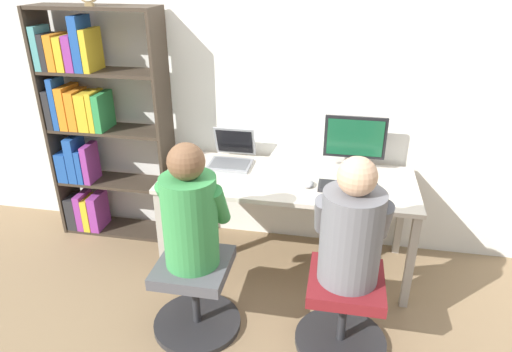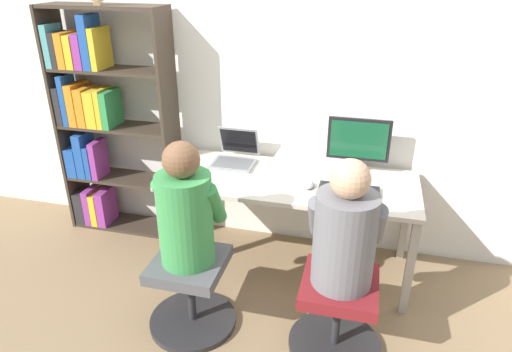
{
  "view_description": "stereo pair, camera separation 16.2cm",
  "coord_description": "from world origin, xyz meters",
  "px_view_note": "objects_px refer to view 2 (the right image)",
  "views": [
    {
      "loc": [
        0.32,
        -2.46,
        2.05
      ],
      "look_at": [
        -0.19,
        0.16,
        0.79
      ],
      "focal_mm": 32.0,
      "sensor_mm": 36.0,
      "label": 1
    },
    {
      "loc": [
        0.48,
        -2.42,
        2.05
      ],
      "look_at": [
        -0.19,
        0.16,
        0.79
      ],
      "focal_mm": 32.0,
      "sensor_mm": 36.0,
      "label": 2
    }
  ],
  "objects_px": {
    "office_chair_right": "(191,291)",
    "desktop_monitor": "(358,145)",
    "office_chair_left": "(337,314)",
    "person_at_laptop": "(185,211)",
    "person_at_monitor": "(345,232)",
    "bookshelf": "(99,123)",
    "keyboard": "(349,190)",
    "laptop": "(235,156)"
  },
  "relations": [
    {
      "from": "keyboard",
      "to": "person_at_laptop",
      "type": "distance_m",
      "value": 1.08
    },
    {
      "from": "keyboard",
      "to": "bookshelf",
      "type": "relative_size",
      "value": 0.22
    },
    {
      "from": "office_chair_right",
      "to": "bookshelf",
      "type": "bearing_deg",
      "value": 139.41
    },
    {
      "from": "office_chair_left",
      "to": "bookshelf",
      "type": "distance_m",
      "value": 2.27
    },
    {
      "from": "desktop_monitor",
      "to": "laptop",
      "type": "bearing_deg",
      "value": -176.56
    },
    {
      "from": "laptop",
      "to": "keyboard",
      "type": "distance_m",
      "value": 0.89
    },
    {
      "from": "keyboard",
      "to": "office_chair_right",
      "type": "xyz_separation_m",
      "value": [
        -0.86,
        -0.65,
        -0.47
      ]
    },
    {
      "from": "desktop_monitor",
      "to": "person_at_monitor",
      "type": "relative_size",
      "value": 0.59
    },
    {
      "from": "person_at_monitor",
      "to": "bookshelf",
      "type": "distance_m",
      "value": 2.17
    },
    {
      "from": "desktop_monitor",
      "to": "laptop",
      "type": "relative_size",
      "value": 1.28
    },
    {
      "from": "laptop",
      "to": "bookshelf",
      "type": "relative_size",
      "value": 0.19
    },
    {
      "from": "desktop_monitor",
      "to": "office_chair_right",
      "type": "height_order",
      "value": "desktop_monitor"
    },
    {
      "from": "office_chair_left",
      "to": "person_at_laptop",
      "type": "bearing_deg",
      "value": -179.03
    },
    {
      "from": "person_at_laptop",
      "to": "office_chair_left",
      "type": "bearing_deg",
      "value": 0.97
    },
    {
      "from": "keyboard",
      "to": "person_at_monitor",
      "type": "distance_m",
      "value": 0.63
    },
    {
      "from": "keyboard",
      "to": "person_at_monitor",
      "type": "bearing_deg",
      "value": -88.32
    },
    {
      "from": "person_at_monitor",
      "to": "bookshelf",
      "type": "relative_size",
      "value": 0.4
    },
    {
      "from": "person_at_monitor",
      "to": "person_at_laptop",
      "type": "height_order",
      "value": "person_at_laptop"
    },
    {
      "from": "office_chair_left",
      "to": "person_at_monitor",
      "type": "distance_m",
      "value": 0.54
    },
    {
      "from": "laptop",
      "to": "office_chair_right",
      "type": "bearing_deg",
      "value": -90.65
    },
    {
      "from": "person_at_monitor",
      "to": "bookshelf",
      "type": "bearing_deg",
      "value": 155.14
    },
    {
      "from": "desktop_monitor",
      "to": "office_chair_left",
      "type": "distance_m",
      "value": 1.16
    },
    {
      "from": "person_at_laptop",
      "to": "office_chair_right",
      "type": "bearing_deg",
      "value": -90.0
    },
    {
      "from": "office_chair_right",
      "to": "office_chair_left",
      "type": "bearing_deg",
      "value": 1.32
    },
    {
      "from": "laptop",
      "to": "person_at_laptop",
      "type": "relative_size",
      "value": 0.45
    },
    {
      "from": "office_chair_right",
      "to": "bookshelf",
      "type": "xyz_separation_m",
      "value": [
        -1.09,
        0.94,
        0.67
      ]
    },
    {
      "from": "desktop_monitor",
      "to": "office_chair_right",
      "type": "distance_m",
      "value": 1.47
    },
    {
      "from": "office_chair_right",
      "to": "person_at_laptop",
      "type": "xyz_separation_m",
      "value": [
        0.0,
        0.01,
        0.55
      ]
    },
    {
      "from": "laptop",
      "to": "bookshelf",
      "type": "xyz_separation_m",
      "value": [
        -1.1,
        0.02,
        0.16
      ]
    },
    {
      "from": "office_chair_left",
      "to": "bookshelf",
      "type": "xyz_separation_m",
      "value": [
        -1.97,
        0.92,
        0.67
      ]
    },
    {
      "from": "desktop_monitor",
      "to": "person_at_laptop",
      "type": "height_order",
      "value": "person_at_laptop"
    },
    {
      "from": "desktop_monitor",
      "to": "bookshelf",
      "type": "xyz_separation_m",
      "value": [
        -1.97,
        -0.03,
        0.0
      ]
    },
    {
      "from": "office_chair_right",
      "to": "bookshelf",
      "type": "relative_size",
      "value": 0.3
    },
    {
      "from": "office_chair_right",
      "to": "desktop_monitor",
      "type": "bearing_deg",
      "value": 47.82
    },
    {
      "from": "person_at_monitor",
      "to": "person_at_laptop",
      "type": "distance_m",
      "value": 0.87
    },
    {
      "from": "laptop",
      "to": "keyboard",
      "type": "bearing_deg",
      "value": -17.48
    },
    {
      "from": "person_at_monitor",
      "to": "desktop_monitor",
      "type": "bearing_deg",
      "value": 89.62
    },
    {
      "from": "desktop_monitor",
      "to": "office_chair_right",
      "type": "relative_size",
      "value": 0.79
    },
    {
      "from": "laptop",
      "to": "keyboard",
      "type": "relative_size",
      "value": 0.86
    },
    {
      "from": "desktop_monitor",
      "to": "person_at_laptop",
      "type": "xyz_separation_m",
      "value": [
        -0.88,
        -0.97,
        -0.11
      ]
    },
    {
      "from": "laptop",
      "to": "person_at_laptop",
      "type": "bearing_deg",
      "value": -90.65
    },
    {
      "from": "office_chair_left",
      "to": "laptop",
      "type": "bearing_deg",
      "value": 133.84
    }
  ]
}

